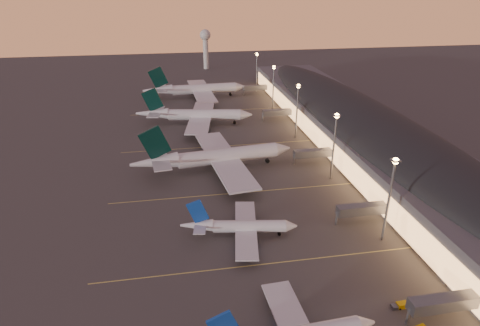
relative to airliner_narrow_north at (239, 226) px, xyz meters
name	(u,v)px	position (x,y,z in m)	size (l,w,h in m)	color
ground	(261,253)	(4.51, -9.10, -3.16)	(700.00, 700.00, 0.00)	#3F3D3A
airliner_narrow_north	(239,226)	(0.00, 0.00, 0.00)	(34.17, 30.85, 12.22)	silver
airliner_wide_near	(215,157)	(-1.78, 46.77, 2.16)	(64.60, 59.30, 20.67)	silver
airliner_wide_mid	(194,115)	(-5.74, 104.37, 1.84)	(60.49, 55.80, 19.40)	silver
airliner_wide_far	(195,89)	(-1.35, 157.10, 2.26)	(65.81, 59.97, 21.06)	silver
terminal_building	(359,126)	(66.35, 63.37, 5.62)	(56.35, 255.00, 17.46)	#505056
light_masts	(312,115)	(40.51, 55.90, 14.40)	(2.20, 217.20, 25.90)	slate
radar_tower	(205,42)	(14.51, 250.90, 18.72)	(9.00, 9.00, 32.50)	silver
lane_markings	(237,186)	(4.51, 30.90, -3.15)	(90.00, 180.36, 0.00)	#D8C659
baggage_tug_b	(400,305)	(31.57, -34.50, -2.63)	(3.95, 1.86, 1.16)	#CFA002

